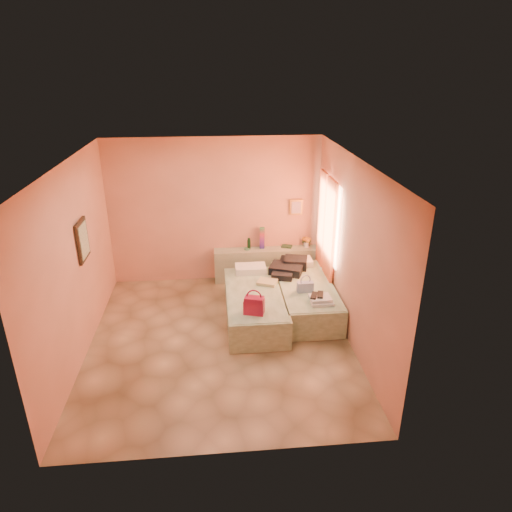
{
  "coord_description": "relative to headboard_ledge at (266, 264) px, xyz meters",
  "views": [
    {
      "loc": [
        -0.02,
        -6.08,
        4.03
      ],
      "look_at": [
        0.65,
        0.85,
        1.05
      ],
      "focal_mm": 32.0,
      "sensor_mm": 36.0,
      "label": 1
    }
  ],
  "objects": [
    {
      "name": "bed_right",
      "position": [
        0.52,
        -1.27,
        -0.08
      ],
      "size": [
        0.9,
        2.0,
        0.5
      ],
      "primitive_type": "cube",
      "rotation": [
        0.0,
        0.0,
        -0.0
      ],
      "color": "beige",
      "rests_on": "ground"
    },
    {
      "name": "towel_stack",
      "position": [
        0.65,
        -1.95,
        0.23
      ],
      "size": [
        0.35,
        0.3,
        0.1
      ],
      "primitive_type": "cube",
      "rotation": [
        0.0,
        0.0,
        0.0
      ],
      "color": "white",
      "rests_on": "bed_right"
    },
    {
      "name": "sandal_pair",
      "position": [
        0.59,
        -1.9,
        0.29
      ],
      "size": [
        0.25,
        0.28,
        0.02
      ],
      "primitive_type": "cube",
      "rotation": [
        0.0,
        0.0,
        -0.36
      ],
      "color": "black",
      "rests_on": "towel_stack"
    },
    {
      "name": "headboard_ledge",
      "position": [
        0.0,
        0.0,
        0.0
      ],
      "size": [
        2.05,
        0.3,
        0.65
      ],
      "primitive_type": "cube",
      "color": "#9BA98A",
      "rests_on": "ground"
    },
    {
      "name": "khaki_garment",
      "position": [
        -0.13,
        -1.2,
        0.2
      ],
      "size": [
        0.39,
        0.36,
        0.06
      ],
      "primitive_type": "cube",
      "rotation": [
        0.0,
        0.0,
        -0.39
      ],
      "color": "#C5BA7E",
      "rests_on": "bed_left"
    },
    {
      "name": "bed_left",
      "position": [
        -0.38,
        -1.49,
        -0.08
      ],
      "size": [
        0.9,
        2.0,
        0.5
      ],
      "primitive_type": "cube",
      "rotation": [
        0.0,
        0.0,
        -0.0
      ],
      "color": "beige",
      "rests_on": "ground"
    },
    {
      "name": "water_bottle",
      "position": [
        -0.34,
        0.03,
        0.44
      ],
      "size": [
        0.07,
        0.07,
        0.22
      ],
      "primitive_type": "cylinder",
      "rotation": [
        0.0,
        0.0,
        -0.22
      ],
      "color": "#13341B",
      "rests_on": "headboard_ledge"
    },
    {
      "name": "blue_handbag",
      "position": [
        0.46,
        -1.55,
        0.26
      ],
      "size": [
        0.27,
        0.12,
        0.17
      ],
      "primitive_type": "cube",
      "rotation": [
        0.0,
        0.0,
        0.04
      ],
      "color": "#465FA9",
      "rests_on": "bed_right"
    },
    {
      "name": "small_dish",
      "position": [
        -0.38,
        0.01,
        0.34
      ],
      "size": [
        0.12,
        0.12,
        0.03
      ],
      "primitive_type": "cylinder",
      "rotation": [
        0.0,
        0.0,
        -0.04
      ],
      "color": "#4C8C66",
      "rests_on": "headboard_ledge"
    },
    {
      "name": "ground",
      "position": [
        -0.98,
        -2.1,
        -0.33
      ],
      "size": [
        4.5,
        4.5,
        0.0
      ],
      "primitive_type": "plane",
      "color": "tan",
      "rests_on": "ground"
    },
    {
      "name": "room_walls",
      "position": [
        -0.77,
        -1.53,
        1.46
      ],
      "size": [
        4.02,
        4.51,
        2.81
      ],
      "color": "#E7987B",
      "rests_on": "ground"
    },
    {
      "name": "flower_vase",
      "position": [
        0.79,
        0.04,
        0.45
      ],
      "size": [
        0.24,
        0.24,
        0.25
      ],
      "primitive_type": "cube",
      "rotation": [
        0.0,
        0.0,
        -0.29
      ],
      "color": "silver",
      "rests_on": "headboard_ledge"
    },
    {
      "name": "rainbow_box",
      "position": [
        -0.08,
        0.07,
        0.53
      ],
      "size": [
        0.11,
        0.11,
        0.42
      ],
      "primitive_type": "cube",
      "rotation": [
        0.0,
        0.0,
        -0.15
      ],
      "color": "maroon",
      "rests_on": "headboard_ledge"
    },
    {
      "name": "magenta_handbag",
      "position": [
        -0.45,
        -2.17,
        0.32
      ],
      "size": [
        0.34,
        0.25,
        0.28
      ],
      "primitive_type": "cube",
      "rotation": [
        0.0,
        0.0,
        -0.29
      ],
      "color": "maroon",
      "rests_on": "bed_left"
    },
    {
      "name": "green_book",
      "position": [
        0.41,
        0.06,
        0.34
      ],
      "size": [
        0.23,
        0.2,
        0.03
      ],
      "primitive_type": "cube",
      "rotation": [
        0.0,
        0.0,
        -0.35
      ],
      "color": "#26482C",
      "rests_on": "headboard_ledge"
    },
    {
      "name": "clothes_pile",
      "position": [
        0.32,
        -0.78,
        0.27
      ],
      "size": [
        0.79,
        0.79,
        0.19
      ],
      "primitive_type": "cube",
      "rotation": [
        0.0,
        0.0,
        -0.35
      ],
      "color": "black",
      "rests_on": "bed_right"
    }
  ]
}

